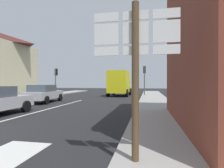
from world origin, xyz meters
The scene contains 9 objects.
ground_plane centered at (0.00, 10.00, 0.00)m, with size 80.00×80.00×0.00m, color #232326.
sidewalk_right centered at (6.68, 8.00, 0.07)m, with size 2.57×44.00×0.14m, color #9E9B96.
lane_centre_stripe centered at (0.00, 6.00, 0.01)m, with size 0.16×12.00×0.01m, color silver.
lane_turn_arrow centered at (2.97, -1.00, 0.01)m, with size 1.20×2.20×0.01m, color silver.
sedan_far centered at (-2.44, 9.59, 0.76)m, with size 2.24×4.33×1.47m.
delivery_truck centered at (2.65, 18.24, 1.65)m, with size 2.55×5.03×3.05m.
route_sign_post centered at (5.85, -0.88, 2.00)m, with size 1.66×0.14×3.20m.
traffic_light_far_left centered at (-5.69, 17.94, 2.59)m, with size 0.30×0.49×3.49m.
traffic_light_far_right centered at (5.69, 19.04, 2.75)m, with size 0.30×0.49×3.72m.
Camera 1 is at (6.09, -4.49, 1.65)m, focal length 29.77 mm.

